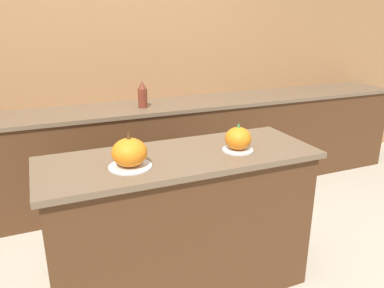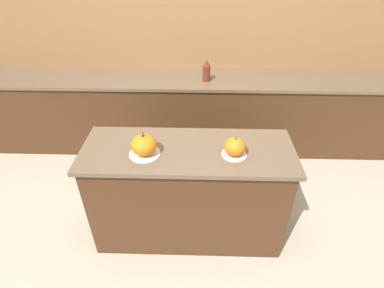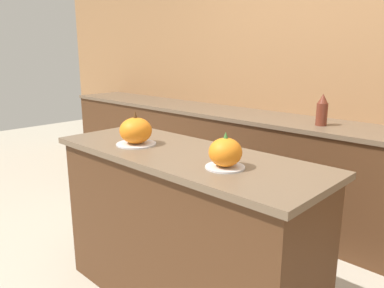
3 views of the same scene
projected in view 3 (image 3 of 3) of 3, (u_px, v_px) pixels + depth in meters
wall_back at (328, 78)px, 3.16m from camera, size 8.00×0.06×2.50m
kitchen_island at (183, 231)px, 2.13m from camera, size 1.62×0.60×0.94m
back_counter at (302, 176)px, 3.12m from camera, size 6.00×0.60×0.92m
pumpkin_cake_left at (136, 131)px, 2.17m from camera, size 0.23×0.23×0.20m
pumpkin_cake_right at (225, 153)px, 1.73m from camera, size 0.19×0.19×0.17m
bottle_tall at (322, 110)px, 2.84m from camera, size 0.08×0.08×0.24m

